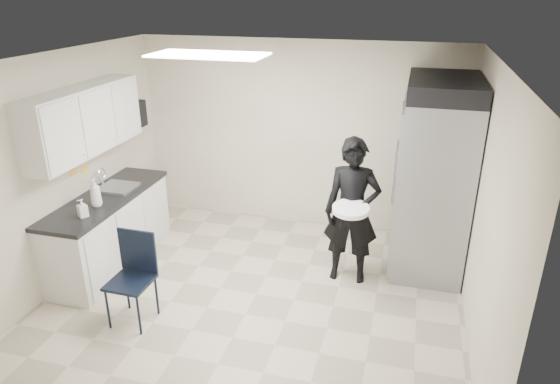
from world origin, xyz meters
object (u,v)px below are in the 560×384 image
(commercial_fridge, at_px, (433,184))
(man_tuxedo, at_px, (352,212))
(folding_chair, at_px, (130,282))
(lower_counter, at_px, (110,232))

(commercial_fridge, relative_size, man_tuxedo, 1.22)
(commercial_fridge, relative_size, folding_chair, 2.25)
(lower_counter, distance_m, folding_chair, 1.32)
(lower_counter, height_order, man_tuxedo, man_tuxedo)
(lower_counter, relative_size, commercial_fridge, 0.90)
(commercial_fridge, xyz_separation_m, man_tuxedo, (-0.88, -0.64, -0.19))
(lower_counter, bearing_deg, folding_chair, -48.62)
(lower_counter, xyz_separation_m, commercial_fridge, (3.78, 1.07, 0.62))
(lower_counter, xyz_separation_m, folding_chair, (0.87, -0.99, 0.04))
(lower_counter, height_order, folding_chair, folding_chair)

